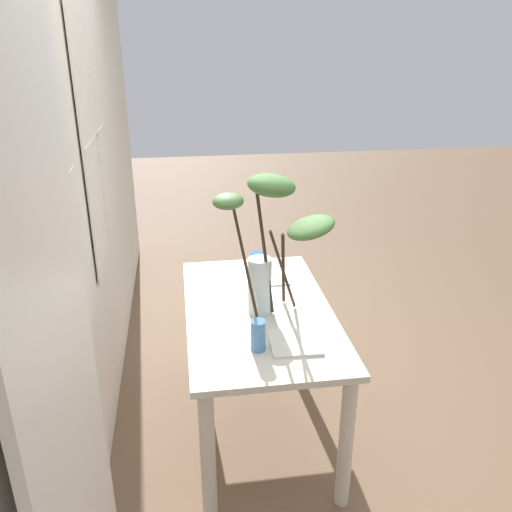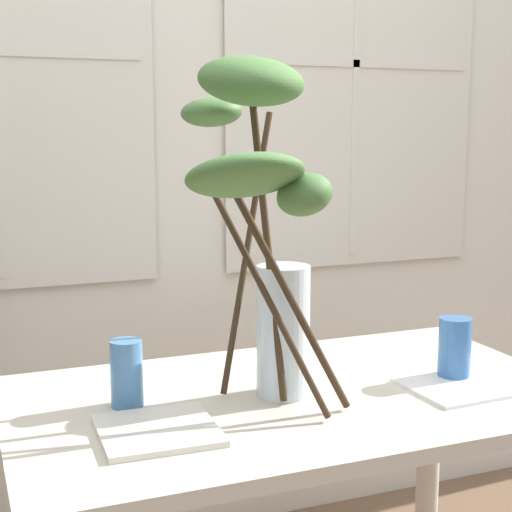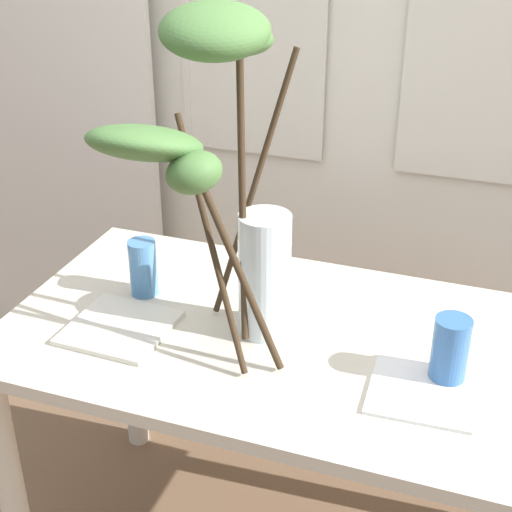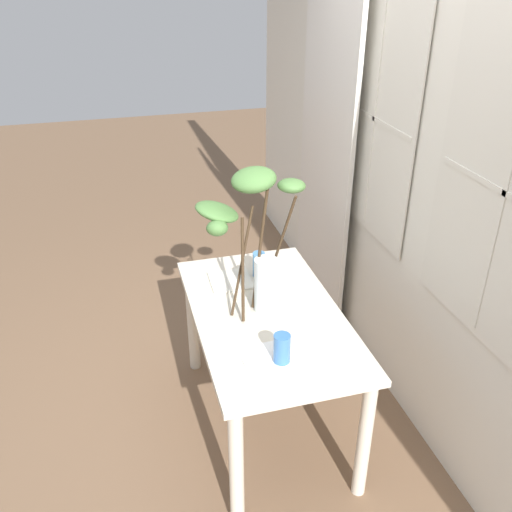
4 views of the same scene
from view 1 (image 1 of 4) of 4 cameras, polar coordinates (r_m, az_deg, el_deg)
The scene contains 9 objects.
ground at distance 3.17m, azimuth 0.25°, elevation -17.60°, with size 14.00×14.00×0.00m, color brown.
back_wall_with_windows at distance 2.54m, azimuth -19.31°, elevation 4.41°, with size 5.55×0.14×2.60m.
curtain_sheer_side at distance 1.57m, azimuth -20.41°, elevation -10.05°, with size 0.84×0.03×2.49m, color silver.
dining_table at distance 2.80m, azimuth 0.28°, elevation -7.92°, with size 1.28×0.74×0.75m.
vase_with_branches at distance 2.47m, azimuth 1.89°, elevation 2.06°, with size 0.42×0.62×0.75m.
drinking_glass_blue_left at distance 2.38m, azimuth 0.24°, elevation -8.45°, with size 0.07×0.07×0.14m, color #4C84BC.
drinking_glass_blue_right at distance 3.06m, azimuth 0.08°, elevation -0.90°, with size 0.08×0.08×0.15m, color #386BAD.
plate_square_left at distance 2.46m, azimuth 4.14°, elevation -9.18°, with size 0.23×0.23×0.01m, color silver.
plate_square_right at distance 3.06m, azimuth 1.34°, elevation -2.34°, with size 0.21×0.21×0.01m, color white.
Camera 1 is at (-2.38, 0.36, 2.07)m, focal length 37.56 mm.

